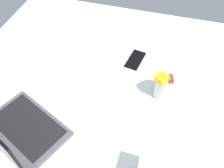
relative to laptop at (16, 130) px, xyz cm
name	(u,v)px	position (x,y,z in cm)	size (l,w,h in cm)	color
bed_mattress	(139,111)	(-43.22, -31.05, -13.41)	(180.00, 140.00, 18.00)	white
laptop	(16,130)	(0.00, 0.00, 0.00)	(39.50, 34.42, 23.00)	#4C4C51
snack_cup	(165,86)	(-52.21, -36.37, 1.97)	(10.54, 9.42, 14.76)	silver
cell_phone	(135,60)	(-35.51, -55.28, -4.01)	(6.80, 14.00, 0.80)	black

